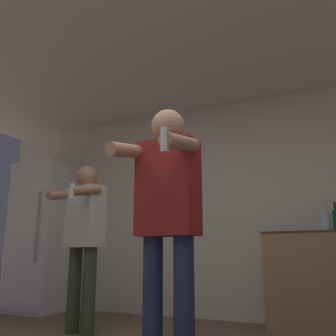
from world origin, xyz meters
TOP-DOWN VIEW (x-y plane):
  - wall_back at (0.00, 2.75)m, footprint 7.00×0.06m
  - ceiling_slab at (0.00, 1.36)m, footprint 7.00×3.24m
  - refrigerator at (-2.53, 2.37)m, footprint 0.71×0.74m
  - bottle_dark_rum at (1.01, 2.37)m, footprint 0.09×0.09m
  - bottle_brown_liquor at (1.11, 2.37)m, footprint 0.07×0.07m
  - person_woman_foreground at (0.15, 0.60)m, footprint 0.49×0.53m
  - person_man_side at (-1.13, 1.41)m, footprint 0.54×0.51m

SIDE VIEW (x-z plane):
  - person_man_side at x=-1.13m, z-range 0.14..1.73m
  - refrigerator at x=-2.53m, z-range 0.00..1.93m
  - person_woman_foreground at x=0.15m, z-range 0.16..1.84m
  - bottle_dark_rum at x=1.01m, z-range 0.90..1.18m
  - bottle_brown_liquor at x=1.11m, z-range 0.90..1.19m
  - wall_back at x=0.00m, z-range 0.00..2.55m
  - ceiling_slab at x=0.00m, z-range 2.55..2.60m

